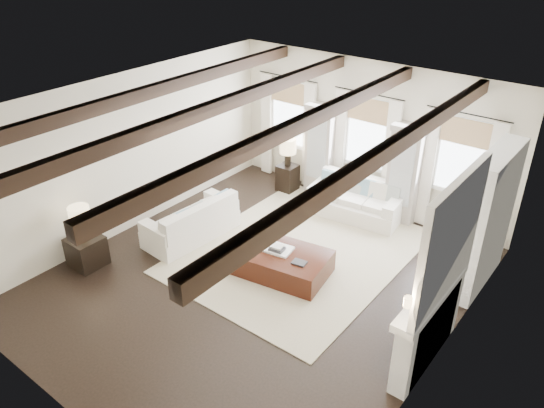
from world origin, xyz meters
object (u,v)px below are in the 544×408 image
Objects in this scene: ottoman at (281,262)px; side_table_front at (87,251)px; sofa_left at (193,223)px; side_table_back at (287,178)px; sofa_back at (357,201)px.

side_table_front is (-2.99, -1.99, 0.07)m from ottoman.
sofa_left is 3.44× the size of side_table_front.
sofa_left is at bearing -94.65° from side_table_back.
side_table_back is at bearing 115.00° from ottoman.
sofa_left reaches higher than ottoman.
ottoman is 2.67× the size of side_table_back.
ottoman is at bearing -55.62° from side_table_back.
side_table_front is (-3.00, -4.68, -0.06)m from sofa_back.
sofa_back is 2.69m from ottoman.
sofa_back is at bearing -1.48° from side_table_back.
sofa_back reaches higher than side_table_front.
side_table_back reaches higher than ottoman.
side_table_back is (0.23, 2.86, -0.02)m from sofa_left.
sofa_back is 3.21× the size of side_table_back.
side_table_back is (-1.87, 2.73, 0.09)m from ottoman.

